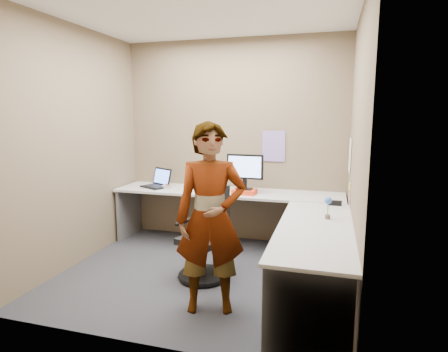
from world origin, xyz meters
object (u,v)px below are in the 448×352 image
(office_chair, at_px, (206,241))
(person, at_px, (211,219))
(desk, at_px, (250,216))
(monitor, at_px, (245,169))

(office_chair, height_order, person, person)
(desk, xyz_separation_m, monitor, (-0.18, 0.50, 0.46))
(person, bearing_deg, office_chair, 95.37)
(desk, bearing_deg, person, -96.87)
(desk, xyz_separation_m, office_chair, (-0.39, -0.42, -0.19))
(monitor, bearing_deg, person, -85.70)
(office_chair, relative_size, person, 0.58)
(desk, distance_m, monitor, 0.70)
(desk, bearing_deg, office_chair, -132.79)
(monitor, bearing_deg, office_chair, -100.49)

